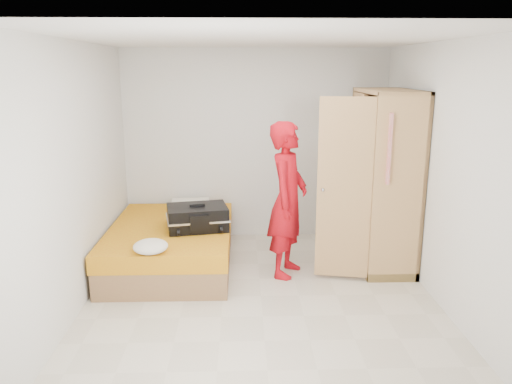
{
  "coord_description": "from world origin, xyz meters",
  "views": [
    {
      "loc": [
        -0.2,
        -4.83,
        2.34
      ],
      "look_at": [
        -0.04,
        0.53,
        1.0
      ],
      "focal_mm": 35.0,
      "sensor_mm": 36.0,
      "label": 1
    }
  ],
  "objects_px": {
    "wardrobe": "(381,184)",
    "suitcase": "(197,218)",
    "person": "(288,200)",
    "round_cushion": "(151,246)",
    "bed": "(172,245)"
  },
  "relations": [
    {
      "from": "suitcase",
      "to": "round_cushion",
      "type": "xyz_separation_m",
      "value": [
        -0.41,
        -0.77,
        -0.07
      ]
    },
    {
      "from": "bed",
      "to": "round_cushion",
      "type": "height_order",
      "value": "round_cushion"
    },
    {
      "from": "bed",
      "to": "suitcase",
      "type": "relative_size",
      "value": 2.57
    },
    {
      "from": "wardrobe",
      "to": "suitcase",
      "type": "xyz_separation_m",
      "value": [
        -2.17,
        -0.09,
        -0.36
      ]
    },
    {
      "from": "bed",
      "to": "wardrobe",
      "type": "xyz_separation_m",
      "value": [
        2.5,
        -0.04,
        0.75
      ]
    },
    {
      "from": "round_cushion",
      "to": "person",
      "type": "bearing_deg",
      "value": 22.63
    },
    {
      "from": "bed",
      "to": "suitcase",
      "type": "distance_m",
      "value": 0.52
    },
    {
      "from": "bed",
      "to": "round_cushion",
      "type": "xyz_separation_m",
      "value": [
        -0.08,
        -0.9,
        0.32
      ]
    },
    {
      "from": "wardrobe",
      "to": "suitcase",
      "type": "bearing_deg",
      "value": -177.65
    },
    {
      "from": "person",
      "to": "round_cushion",
      "type": "relative_size",
      "value": 4.99
    },
    {
      "from": "suitcase",
      "to": "round_cushion",
      "type": "distance_m",
      "value": 0.88
    },
    {
      "from": "bed",
      "to": "person",
      "type": "xyz_separation_m",
      "value": [
        1.38,
        -0.29,
        0.64
      ]
    },
    {
      "from": "bed",
      "to": "round_cushion",
      "type": "relative_size",
      "value": 5.68
    },
    {
      "from": "person",
      "to": "suitcase",
      "type": "height_order",
      "value": "person"
    },
    {
      "from": "person",
      "to": "suitcase",
      "type": "relative_size",
      "value": 2.26
    }
  ]
}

